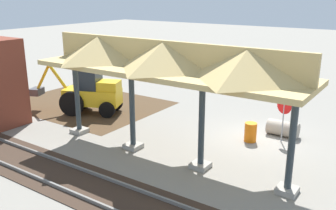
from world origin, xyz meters
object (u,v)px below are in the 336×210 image
Objects in this scene: backhoe at (90,92)px; traffic_barrel at (250,132)px; stop_sign at (284,111)px; concrete_pipe at (283,128)px.

backhoe is 5.92× the size of traffic_barrel.
stop_sign reaches higher than traffic_barrel.
concrete_pipe is 1.64× the size of traffic_barrel.
backhoe is 3.61× the size of concrete_pipe.
traffic_barrel is (-9.31, -1.10, -0.81)m from backhoe.
stop_sign reaches higher than concrete_pipe.
concrete_pipe is at bearing -165.58° from backhoe.
traffic_barrel reaches higher than concrete_pipe.
backhoe is 10.70m from concrete_pipe.
backhoe is at bearing 14.42° from concrete_pipe.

